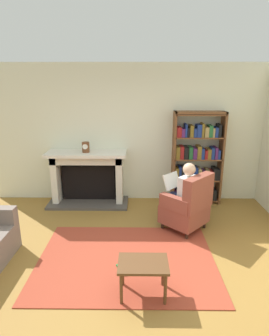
{
  "coord_description": "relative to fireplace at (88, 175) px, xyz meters",
  "views": [
    {
      "loc": [
        0.15,
        -3.1,
        2.34
      ],
      "look_at": [
        0.1,
        1.2,
        1.05
      ],
      "focal_mm": 30.63,
      "sensor_mm": 36.0,
      "label": 1
    }
  ],
  "objects": [
    {
      "name": "side_table",
      "position": [
        1.05,
        -2.66,
        -0.21
      ],
      "size": [
        0.56,
        0.39,
        0.42
      ],
      "color": "brown",
      "rests_on": "ground"
    },
    {
      "name": "ground",
      "position": [
        0.83,
        -2.3,
        -0.56
      ],
      "size": [
        14.0,
        14.0,
        0.0
      ],
      "primitive_type": "plane",
      "color": "olive"
    },
    {
      "name": "mantel_clock",
      "position": [
        -0.0,
        -0.1,
        0.59
      ],
      "size": [
        0.14,
        0.14,
        0.2
      ],
      "color": "brown",
      "rests_on": "fireplace"
    },
    {
      "name": "armchair_reading",
      "position": [
        1.8,
        -1.14,
        -0.14
      ],
      "size": [
        0.89,
        0.89,
        0.97
      ],
      "rotation": [
        0.0,
        0.0,
        3.95
      ],
      "color": "#331E14",
      "rests_on": "ground"
    },
    {
      "name": "back_wall",
      "position": [
        0.83,
        0.25,
        0.79
      ],
      "size": [
        5.6,
        0.1,
        2.7
      ],
      "primitive_type": "cube",
      "color": "silver",
      "rests_on": "ground"
    },
    {
      "name": "fireplace",
      "position": [
        0.0,
        0.0,
        0.0
      ],
      "size": [
        1.57,
        0.64,
        1.06
      ],
      "color": "#4C4742",
      "rests_on": "ground"
    },
    {
      "name": "bookshelf",
      "position": [
        2.14,
        0.03,
        0.32
      ],
      "size": [
        0.97,
        0.32,
        1.82
      ],
      "color": "brown",
      "rests_on": "ground"
    },
    {
      "name": "scattered_books",
      "position": [
        1.01,
        -2.18,
        -0.54
      ],
      "size": [
        0.52,
        0.34,
        0.03
      ],
      "color": "#334CA5",
      "rests_on": "area_rug"
    },
    {
      "name": "seated_reader",
      "position": [
        1.71,
        -1.06,
        0.06
      ],
      "size": [
        0.58,
        0.58,
        1.14
      ],
      "rotation": [
        0.0,
        0.0,
        3.95
      ],
      "color": "silver",
      "rests_on": "ground"
    },
    {
      "name": "area_rug",
      "position": [
        0.83,
        -2.0,
        -0.56
      ],
      "size": [
        2.4,
        1.8,
        0.01
      ],
      "primitive_type": "cube",
      "color": "#A03C28",
      "rests_on": "ground"
    }
  ]
}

